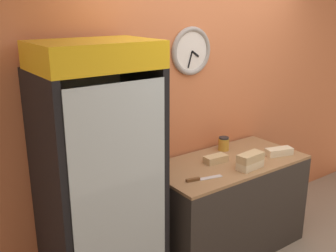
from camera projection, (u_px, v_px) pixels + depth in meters
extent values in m
cube|color=#D17547|center=(200.00, 100.00, 3.68)|extent=(5.20, 0.06, 2.70)
torus|color=gray|center=(191.00, 51.00, 3.42)|extent=(0.42, 0.05, 0.42)
cylinder|color=white|center=(191.00, 51.00, 3.42)|extent=(0.35, 0.01, 0.35)
cube|color=black|center=(195.00, 54.00, 3.44)|extent=(0.08, 0.01, 0.06)
cube|color=black|center=(190.00, 60.00, 3.42)|extent=(0.05, 0.01, 0.14)
cube|color=#332D28|center=(226.00, 206.00, 3.63)|extent=(1.42, 0.72, 0.84)
cube|color=#9E754C|center=(228.00, 162.00, 3.50)|extent=(1.42, 0.72, 0.02)
cube|color=black|center=(83.00, 179.00, 3.06)|extent=(0.79, 0.04, 1.80)
cube|color=black|center=(50.00, 207.00, 2.62)|extent=(0.05, 0.63, 1.80)
cube|color=black|center=(143.00, 180.00, 3.04)|extent=(0.05, 0.63, 1.80)
cube|color=white|center=(84.00, 180.00, 3.04)|extent=(0.69, 0.02, 1.70)
cube|color=silver|center=(122.00, 211.00, 2.58)|extent=(0.69, 0.01, 1.70)
cube|color=gold|center=(94.00, 54.00, 2.52)|extent=(0.79, 0.57, 0.18)
cube|color=silver|center=(104.00, 251.00, 2.95)|extent=(0.67, 0.51, 0.01)
cube|color=silver|center=(102.00, 213.00, 2.86)|extent=(0.67, 0.51, 0.01)
cube|color=silver|center=(100.00, 172.00, 2.76)|extent=(0.67, 0.51, 0.01)
cube|color=silver|center=(97.00, 128.00, 2.67)|extent=(0.67, 0.51, 0.01)
cylinder|color=#2D6B38|center=(146.00, 204.00, 2.80)|extent=(0.07, 0.07, 0.17)
cylinder|color=#2D6B38|center=(145.00, 189.00, 2.77)|extent=(0.03, 0.03, 0.07)
cylinder|color=navy|center=(82.00, 225.00, 2.53)|extent=(0.06, 0.06, 0.16)
cylinder|color=navy|center=(80.00, 209.00, 2.49)|extent=(0.02, 0.02, 0.07)
cylinder|color=orange|center=(127.00, 122.00, 2.54)|extent=(0.06, 0.06, 0.13)
cylinder|color=orange|center=(127.00, 109.00, 2.52)|extent=(0.02, 0.02, 0.05)
cylinder|color=#72337F|center=(113.00, 243.00, 2.72)|extent=(0.03, 0.03, 0.07)
cylinder|color=#5B2D19|center=(114.00, 120.00, 2.49)|extent=(0.08, 0.08, 0.18)
cylinder|color=#5B2D19|center=(114.00, 100.00, 2.46)|extent=(0.03, 0.03, 0.08)
cube|color=beige|center=(250.00, 165.00, 3.33)|extent=(0.26, 0.13, 0.07)
cube|color=tan|center=(251.00, 157.00, 3.31)|extent=(0.26, 0.13, 0.07)
cube|color=beige|center=(279.00, 152.00, 3.63)|extent=(0.27, 0.17, 0.07)
cube|color=tan|center=(216.00, 159.00, 3.46)|extent=(0.22, 0.12, 0.06)
cube|color=silver|center=(210.00, 177.00, 3.16)|extent=(0.21, 0.09, 0.00)
cube|color=brown|center=(193.00, 180.00, 3.09)|extent=(0.12, 0.05, 0.02)
cylinder|color=gold|center=(224.00, 144.00, 3.75)|extent=(0.10, 0.10, 0.12)
cylinder|color=#262628|center=(224.00, 138.00, 3.73)|extent=(0.09, 0.09, 0.01)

